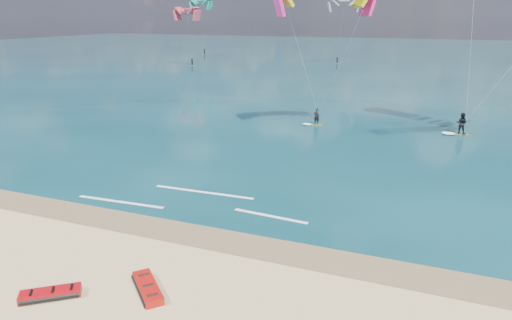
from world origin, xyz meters
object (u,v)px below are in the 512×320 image
Objects in this scene: kitesurfer_main at (321,50)px; kitesurfer_far at (500,28)px; packed_kite_left at (51,297)px; packed_kite_mid at (148,291)px.

kitesurfer_far reaches higher than kitesurfer_main.
packed_kite_left is 0.14× the size of kitesurfer_far.
packed_kite_left is 0.17× the size of kitesurfer_main.
kitesurfer_main is (0.11, 27.29, 7.40)m from packed_kite_mid.
kitesurfer_far is at bearing -1.05° from kitesurfer_main.
kitesurfer_main reaches higher than packed_kite_mid.
kitesurfer_far is (14.13, 29.44, 9.35)m from packed_kite_mid.
packed_kite_left is 36.87m from kitesurfer_far.
kitesurfer_main is (3.39, 28.98, 7.40)m from packed_kite_left.
packed_kite_left is 0.94× the size of packed_kite_mid.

